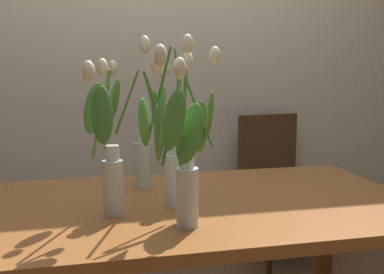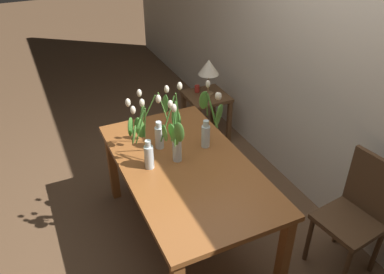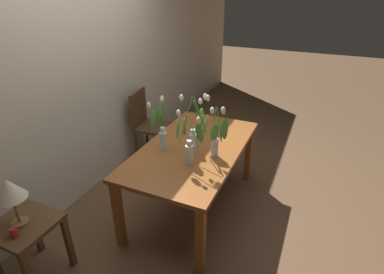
% 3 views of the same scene
% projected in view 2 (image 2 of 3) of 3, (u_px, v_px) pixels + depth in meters
% --- Properties ---
extents(ground_plane, '(18.00, 18.00, 0.00)m').
position_uv_depth(ground_plane, '(187.00, 236.00, 3.26)').
color(ground_plane, brown).
extents(room_wall_rear, '(9.00, 0.10, 2.70)m').
position_uv_depth(room_wall_rear, '(337.00, 58.00, 2.99)').
color(room_wall_rear, beige).
rests_on(room_wall_rear, ground).
extents(dining_table, '(1.60, 0.90, 0.74)m').
position_uv_depth(dining_table, '(186.00, 174.00, 2.91)').
color(dining_table, brown).
rests_on(dining_table, ground).
extents(tulip_vase_0, '(0.14, 0.25, 0.51)m').
position_uv_depth(tulip_vase_0, '(158.00, 126.00, 2.96)').
color(tulip_vase_0, silver).
rests_on(tulip_vase_0, dining_table).
extents(tulip_vase_1, '(0.15, 0.17, 0.54)m').
position_uv_depth(tulip_vase_1, '(143.00, 143.00, 2.74)').
color(tulip_vase_1, silver).
rests_on(tulip_vase_1, dining_table).
extents(tulip_vase_2, '(0.27, 0.16, 0.51)m').
position_uv_depth(tulip_vase_2, '(209.00, 123.00, 2.96)').
color(tulip_vase_2, silver).
rests_on(tulip_vase_2, dining_table).
extents(tulip_vase_3, '(0.28, 0.23, 0.58)m').
position_uv_depth(tulip_vase_3, '(175.00, 136.00, 2.77)').
color(tulip_vase_3, silver).
rests_on(tulip_vase_3, dining_table).
extents(dining_chair, '(0.45, 0.45, 0.93)m').
position_uv_depth(dining_chair, '(358.00, 210.00, 2.77)').
color(dining_chair, '#4C331E').
rests_on(dining_chair, ground).
extents(side_table, '(0.44, 0.44, 0.55)m').
position_uv_depth(side_table, '(206.00, 105.00, 4.31)').
color(side_table, brown).
rests_on(side_table, ground).
extents(table_lamp, '(0.22, 0.22, 0.40)m').
position_uv_depth(table_lamp, '(209.00, 68.00, 4.09)').
color(table_lamp, olive).
rests_on(table_lamp, side_table).
extents(pillar_candle, '(0.06, 0.06, 0.07)m').
position_uv_depth(pillar_candle, '(197.00, 89.00, 4.29)').
color(pillar_candle, '#B72D23').
rests_on(pillar_candle, side_table).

